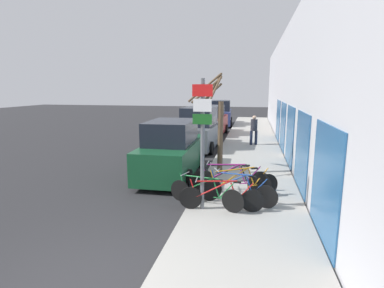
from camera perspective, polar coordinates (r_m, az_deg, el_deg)
ground_plane at (r=15.78m, az=1.49°, el=-1.64°), size 80.00×80.00×0.00m
sidewalk_curb at (r=18.28m, az=11.10°, el=0.09°), size 3.20×32.00×0.15m
building_facade at (r=17.96m, az=17.12°, el=9.71°), size 0.23×32.00×6.50m
signpost at (r=7.71m, az=2.00°, el=1.08°), size 0.52×0.13×3.44m
bicycle_0 at (r=8.03m, az=5.57°, el=-10.05°), size 2.24×0.44×0.84m
bicycle_1 at (r=8.25m, az=2.55°, el=-9.42°), size 2.13×0.79×0.85m
bicycle_2 at (r=8.58m, az=8.72°, el=-8.69°), size 2.16×0.72×0.88m
bicycle_3 at (r=8.96m, az=9.05°, el=-7.74°), size 2.24×1.09×0.92m
bicycle_4 at (r=9.23m, az=7.30°, el=-7.04°), size 2.44×0.44×0.97m
bicycle_5 at (r=9.57m, az=7.71°, el=-6.61°), size 2.33×0.49×0.87m
parked_car_0 at (r=11.43m, az=-3.80°, el=-1.34°), size 2.04×4.57×2.16m
parked_car_1 at (r=16.58m, az=1.51°, el=2.62°), size 2.21×4.44×2.32m
parked_car_2 at (r=21.40m, az=3.68°, el=4.24°), size 2.16×4.33×2.15m
parked_car_3 at (r=27.23m, az=5.43°, el=5.67°), size 2.31×4.76×2.27m
pedestrian_near at (r=17.37m, az=11.72°, el=3.01°), size 0.42×0.37×1.68m
street_tree at (r=11.13m, az=4.85°, el=3.88°), size 1.27×2.06×3.74m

